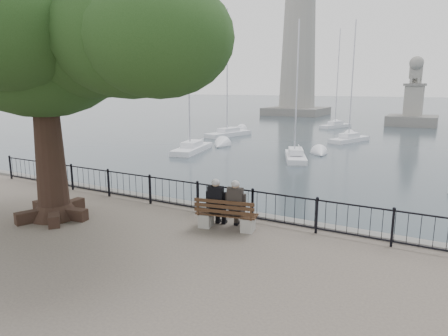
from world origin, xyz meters
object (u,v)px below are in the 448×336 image
Objects in this scene: bench at (226,218)px; person_left at (217,205)px; lighthouse at (299,40)px; person_right at (237,206)px; tree at (61,33)px; lion_monument at (413,108)px.

person_left is at bearing 172.24° from bench.
lighthouse is at bearing 107.10° from bench.
lighthouse is at bearing 106.84° from person_left.
lighthouse reaches higher than person_right.
person_left is at bearing -73.16° from lighthouse.
tree is 50.51m from lion_monument.
person_right is at bearing 30.73° from bench.
lighthouse is (-14.10, 62.05, 6.37)m from tree.
lighthouse is at bearing 102.80° from tree.
person_left is at bearing -92.04° from lion_monument.
tree is 0.34× the size of lighthouse.
person_left is 0.05× the size of lighthouse.
person_right is at bearing -72.63° from lighthouse.
lighthouse is 3.45× the size of lion_monument.
person_right is (0.58, 0.11, 0.00)m from person_left.
person_left is 0.17× the size of lion_monument.
person_right is at bearing 10.69° from person_left.
bench is 48.42m from lion_monument.
lion_monument is (1.40, 48.39, 0.91)m from bench.
person_left is 64.12m from lighthouse.
person_left is (-0.32, 0.04, 0.36)m from bench.
person_right is 0.14× the size of tree.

